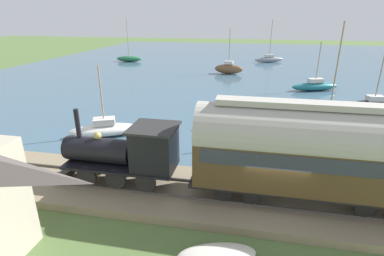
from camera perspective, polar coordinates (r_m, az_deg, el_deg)
ground_plane at (r=14.28m, az=14.70°, el=-14.47°), size 200.00×200.00×0.00m
harbor_water at (r=55.04m, az=12.75°, el=11.83°), size 80.00×80.00×0.01m
rail_embankment at (r=14.30m, az=14.74°, el=-13.50°), size 4.54×56.00×0.49m
steam_locomotive at (r=14.33m, az=-11.97°, el=-4.31°), size 2.05×5.90×3.52m
passenger_coach at (r=13.19m, az=21.64°, el=-3.85°), size 2.37×9.84×4.43m
sailboat_green at (r=57.46m, az=-11.88°, el=12.82°), size 2.04×4.74×7.41m
sailboat_gray at (r=57.24m, az=14.48°, el=12.60°), size 3.12×5.47×7.33m
sailboat_teal at (r=36.98m, az=22.38°, el=7.44°), size 3.18×5.64×5.36m
sailboat_white at (r=22.07m, az=-16.26°, el=-0.18°), size 3.38×5.07×4.97m
sailboat_black at (r=31.77m, az=31.32°, el=3.90°), size 2.18×4.80×5.37m
sailboat_yellow at (r=23.41m, az=24.26°, el=0.12°), size 1.73×4.88×7.72m
sailboat_brown at (r=44.62m, az=6.99°, el=11.19°), size 1.47×4.18×6.25m
rowboat_far_out at (r=23.07m, az=3.35°, el=0.87°), size 2.67×2.27×0.47m
rowboat_off_pier at (r=19.37m, az=11.43°, el=-3.66°), size 1.84×2.27×0.39m
beached_dinghy at (r=11.39m, az=4.73°, el=-22.96°), size 1.88×3.00×0.44m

